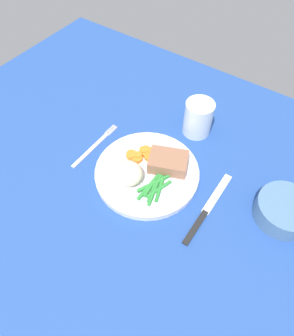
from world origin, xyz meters
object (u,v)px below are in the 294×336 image
Objects in this scene: meat_portion at (168,162)px; salad_bowl at (284,210)px; dinner_plate at (147,173)px; fork at (95,146)px; water_glass at (198,120)px; knife at (207,209)px.

meat_portion is 0.73× the size of salad_bowl.
dinner_plate is at bearing -165.98° from salad_bowl.
dinner_plate is 5.60cm from meat_portion.
fork is at bearing -170.44° from salad_bowl.
salad_bowl is (26.39, 3.58, -0.65)cm from meat_portion.
fork is 46.21cm from salad_bowl.
water_glass reaches higher than dinner_plate.
fork is 26.90cm from water_glass.
dinner_plate is at bearing -130.60° from meat_portion.
meat_portion is 13.79cm from knife.
water_glass is (18.39, 19.27, 3.73)cm from fork.
salad_bowl reaches higher than fork.
salad_bowl is (45.50, 7.66, 2.38)cm from fork.
salad_bowl is (27.11, -11.61, -1.35)cm from water_glass.
dinner_plate is 19.44cm from water_glass.
knife is (16.09, -0.29, -0.60)cm from dinner_plate.
dinner_plate is 1.46× the size of fork.
meat_portion reaches higher than dinner_plate.
salad_bowl is at bearing 32.77° from knife.
salad_bowl is at bearing 14.02° from dinner_plate.
fork is at bearing -179.07° from dinner_plate.
fork is 0.81× the size of knife.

